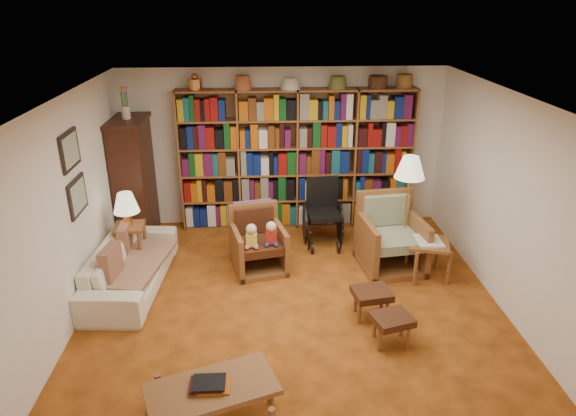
{
  "coord_description": "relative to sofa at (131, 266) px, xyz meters",
  "views": [
    {
      "loc": [
        -0.35,
        -5.32,
        3.52
      ],
      "look_at": [
        -0.03,
        0.6,
        1.02
      ],
      "focal_mm": 32.0,
      "sensor_mm": 36.0,
      "label": 1
    }
  ],
  "objects": [
    {
      "name": "footstool_b",
      "position": [
        3.06,
        -1.35,
        -0.01
      ],
      "size": [
        0.49,
        0.44,
        0.34
      ],
      "color": "#452212",
      "rests_on": "floor"
    },
    {
      "name": "ceiling",
      "position": [
        2.05,
        -0.54,
        2.21
      ],
      "size": [
        5.0,
        5.0,
        0.0
      ],
      "primitive_type": "plane",
      "rotation": [
        3.14,
        0.0,
        0.0
      ],
      "color": "white",
      "rests_on": "wall_back"
    },
    {
      "name": "bookshelf",
      "position": [
        2.25,
        1.79,
        0.88
      ],
      "size": [
        3.6,
        0.3,
        2.42
      ],
      "color": "brown",
      "rests_on": "floor"
    },
    {
      "name": "sofa_throw",
      "position": [
        0.05,
        0.0,
        0.01
      ],
      "size": [
        0.93,
        1.42,
        0.04
      ],
      "primitive_type": "cube",
      "rotation": [
        0.0,
        0.0,
        -0.18
      ],
      "color": "beige",
      "rests_on": "sofa"
    },
    {
      "name": "wall_back",
      "position": [
        2.05,
        1.96,
        0.96
      ],
      "size": [
        5.0,
        0.0,
        5.0
      ],
      "primitive_type": "plane",
      "rotation": [
        1.57,
        0.0,
        0.0
      ],
      "color": "white",
      "rests_on": "floor"
    },
    {
      "name": "cushion_left",
      "position": [
        -0.13,
        0.35,
        0.16
      ],
      "size": [
        0.14,
        0.39,
        0.38
      ],
      "primitive_type": "cube",
      "rotation": [
        0.0,
        0.0,
        0.04
      ],
      "color": "maroon",
      "rests_on": "sofa"
    },
    {
      "name": "wall_right",
      "position": [
        4.55,
        -0.54,
        0.96
      ],
      "size": [
        0.0,
        5.0,
        5.0
      ],
      "primitive_type": "plane",
      "rotation": [
        1.57,
        0.0,
        -1.57
      ],
      "color": "white",
      "rests_on": "floor"
    },
    {
      "name": "side_table_papers",
      "position": [
        3.87,
        0.03,
        0.15
      ],
      "size": [
        0.63,
        0.63,
        0.54
      ],
      "color": "brown",
      "rests_on": "floor"
    },
    {
      "name": "armchair_leather",
      "position": [
        1.64,
        0.44,
        0.07
      ],
      "size": [
        0.84,
        0.86,
        0.87
      ],
      "color": "brown",
      "rests_on": "floor"
    },
    {
      "name": "armchair_sage",
      "position": [
        3.44,
        0.41,
        0.1
      ],
      "size": [
        0.91,
        0.94,
        1.01
      ],
      "color": "brown",
      "rests_on": "floor"
    },
    {
      "name": "side_table_lamp",
      "position": [
        -0.1,
        0.5,
        0.17
      ],
      "size": [
        0.42,
        0.42,
        0.63
      ],
      "color": "brown",
      "rests_on": "floor"
    },
    {
      "name": "wall_left",
      "position": [
        -0.45,
        -0.54,
        0.96
      ],
      "size": [
        0.0,
        5.0,
        5.0
      ],
      "primitive_type": "plane",
      "rotation": [
        1.57,
        0.0,
        1.57
      ],
      "color": "white",
      "rests_on": "floor"
    },
    {
      "name": "coffee_table",
      "position": [
        1.23,
        -2.37,
        0.06
      ],
      "size": [
        1.23,
        0.89,
        0.45
      ],
      "color": "brown",
      "rests_on": "floor"
    },
    {
      "name": "floor_lamp",
      "position": [
        3.66,
        0.5,
        1.04
      ],
      "size": [
        0.41,
        0.41,
        1.54
      ],
      "color": "gold",
      "rests_on": "floor"
    },
    {
      "name": "cushion_right",
      "position": [
        -0.13,
        -0.35,
        0.16
      ],
      "size": [
        0.19,
        0.43,
        0.42
      ],
      "primitive_type": "cube",
      "rotation": [
        0.0,
        0.0,
        -0.13
      ],
      "color": "maroon",
      "rests_on": "sofa"
    },
    {
      "name": "footstool_a",
      "position": [
        2.94,
        -0.85,
        0.0
      ],
      "size": [
        0.47,
        0.42,
        0.36
      ],
      "color": "#452212",
      "rests_on": "floor"
    },
    {
      "name": "wall_front",
      "position": [
        2.05,
        -3.04,
        0.96
      ],
      "size": [
        5.0,
        0.0,
        5.0
      ],
      "primitive_type": "plane",
      "rotation": [
        -1.57,
        0.0,
        0.0
      ],
      "color": "white",
      "rests_on": "floor"
    },
    {
      "name": "wheelchair",
      "position": [
        2.6,
        1.16,
        0.16
      ],
      "size": [
        0.57,
        0.79,
        0.99
      ],
      "color": "black",
      "rests_on": "floor"
    },
    {
      "name": "floor",
      "position": [
        2.05,
        -0.54,
        -0.29
      ],
      "size": [
        5.0,
        5.0,
        0.0
      ],
      "primitive_type": "plane",
      "color": "#BB5C1C",
      "rests_on": "ground"
    },
    {
      "name": "framed_pictures",
      "position": [
        -0.43,
        -0.24,
        1.34
      ],
      "size": [
        0.03,
        0.52,
        0.97
      ],
      "color": "black",
      "rests_on": "wall_left"
    },
    {
      "name": "curio_cabinet",
      "position": [
        -0.2,
        1.46,
        0.67
      ],
      "size": [
        0.5,
        0.95,
        2.4
      ],
      "color": "#37180F",
      "rests_on": "floor"
    },
    {
      "name": "sofa",
      "position": [
        0.0,
        0.0,
        0.0
      ],
      "size": [
        2.02,
        0.9,
        0.58
      ],
      "primitive_type": "imported",
      "rotation": [
        0.0,
        0.0,
        1.5
      ],
      "color": "#EEE5CA",
      "rests_on": "floor"
    },
    {
      "name": "table_lamp",
      "position": [
        -0.1,
        0.5,
        0.66
      ],
      "size": [
        0.34,
        0.34,
        0.46
      ],
      "color": "gold",
      "rests_on": "side_table_lamp"
    }
  ]
}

